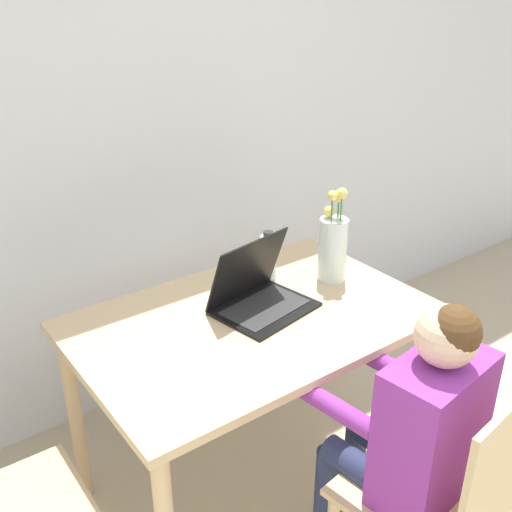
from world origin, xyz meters
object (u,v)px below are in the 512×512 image
(laptop, at_px, (257,292))
(flower_vase, at_px, (333,245))
(chair_occupied, at_px, (444,502))
(person_seated, at_px, (414,427))
(water_bottle, at_px, (268,257))

(laptop, xyz_separation_m, flower_vase, (0.34, 0.00, 0.08))
(chair_occupied, height_order, person_seated, person_seated)
(chair_occupied, height_order, laptop, laptop)
(laptop, bearing_deg, water_bottle, 32.72)
(person_seated, distance_m, flower_vase, 0.74)
(chair_occupied, height_order, flower_vase, flower_vase)
(laptop, height_order, water_bottle, laptop)
(water_bottle, bearing_deg, person_seated, -97.59)
(laptop, relative_size, flower_vase, 0.99)
(flower_vase, relative_size, water_bottle, 1.93)
(person_seated, xyz_separation_m, flower_vase, (0.29, 0.64, 0.23))
(chair_occupied, relative_size, flower_vase, 2.45)
(chair_occupied, relative_size, water_bottle, 4.72)
(person_seated, bearing_deg, flower_vase, -121.42)
(chair_occupied, xyz_separation_m, water_bottle, (0.09, 0.90, 0.37))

